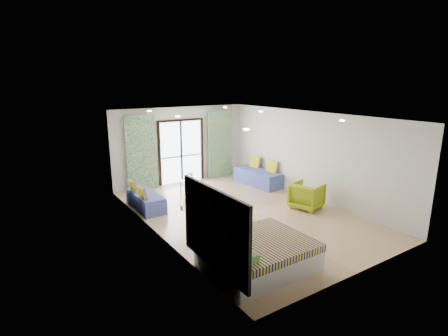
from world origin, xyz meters
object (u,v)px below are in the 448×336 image
coffee_table (191,182)px  daybed_left (145,200)px  daybed_right (259,177)px  armchair (307,194)px  bed (257,254)px

coffee_table → daybed_left: bearing=-163.2°
daybed_right → armchair: (-0.33, -2.62, 0.13)m
daybed_left → daybed_right: (4.23, 0.10, 0.04)m
bed → daybed_left: size_ratio=1.24×
daybed_left → armchair: size_ratio=1.96×
bed → daybed_left: daybed_left is taller
bed → coffee_table: bearing=77.1°
bed → daybed_right: bearing=51.0°
daybed_right → coffee_table: 2.52m
daybed_right → coffee_table: bearing=166.2°
daybed_left → daybed_right: 4.23m
coffee_table → armchair: armchair is taller
daybed_left → coffee_table: size_ratio=2.26×
bed → coffee_table: size_ratio=2.80×
daybed_right → coffee_table: size_ratio=2.67×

